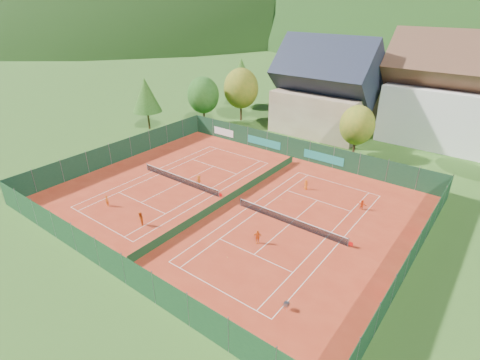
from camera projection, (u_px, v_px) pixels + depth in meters
name	position (u px, v px, depth m)	size (l,w,h in m)	color
ground	(230.00, 202.00, 43.41)	(600.00, 600.00, 0.00)	#2D591C
clay_pad	(230.00, 201.00, 43.40)	(40.00, 32.00, 0.01)	#AB2F19
court_markings_left	(181.00, 183.00, 47.74)	(11.03, 23.83, 0.00)	white
court_markings_right	(289.00, 224.00, 39.06)	(11.03, 23.83, 0.00)	white
tennis_net_left	(181.00, 180.00, 47.43)	(13.30, 0.10, 1.02)	#59595B
tennis_net_right	(291.00, 221.00, 38.76)	(13.30, 0.10, 1.02)	#59595B
court_divider	(230.00, 198.00, 43.18)	(0.03, 28.80, 1.00)	#163D1E
fence_north	(296.00, 149.00, 54.42)	(40.00, 0.10, 3.00)	#13361F
fence_south	(110.00, 261.00, 31.32)	(40.00, 0.04, 3.00)	#163C1E
fence_west	(121.00, 151.00, 53.59)	(0.04, 32.00, 3.00)	#143721
fence_east	(412.00, 256.00, 31.94)	(0.09, 32.00, 3.00)	#13351D
chalet	(326.00, 93.00, 63.51)	(16.20, 12.00, 16.00)	#C6AE8C
hotel_block_a	(458.00, 98.00, 57.15)	(21.60, 11.00, 17.25)	silver
tree_west_front	(203.00, 95.00, 67.22)	(5.72, 5.72, 8.69)	#482A19
tree_west_mid	(241.00, 88.00, 69.04)	(6.44, 6.44, 9.78)	#422617
tree_west_back	(241.00, 74.00, 77.70)	(5.60, 5.60, 10.00)	#412617
tree_center	(357.00, 125.00, 53.76)	(5.01, 5.01, 7.60)	#492C1A
tree_west_side	(146.00, 95.00, 64.47)	(5.04, 5.04, 9.00)	#473319
ball_hopper	(286.00, 304.00, 28.24)	(0.34, 0.34, 0.80)	slate
loose_ball_0	(159.00, 194.00, 44.90)	(0.07, 0.07, 0.07)	#CCD833
loose_ball_1	(228.00, 257.00, 34.11)	(0.07, 0.07, 0.07)	#CCD833
loose_ball_2	(281.00, 199.00, 43.80)	(0.07, 0.07, 0.07)	#CCD833
loose_ball_3	(238.00, 162.00, 53.49)	(0.07, 0.07, 0.07)	#CCD833
player_left_near	(107.00, 201.00, 42.15)	(0.50, 0.33, 1.37)	#CF5212
player_left_mid	(140.00, 219.00, 38.53)	(0.76, 0.59, 1.57)	#CE4B12
player_left_far	(199.00, 180.00, 46.79)	(0.88, 0.51, 1.37)	#D05512
player_right_near	(257.00, 237.00, 35.80)	(0.86, 0.36, 1.48)	orange
player_right_far_a	(306.00, 185.00, 45.88)	(0.62, 0.40, 1.26)	orange
player_right_far_b	(362.00, 205.00, 41.55)	(1.13, 0.36, 1.22)	#F44C15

